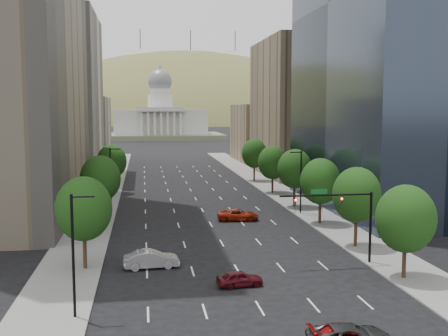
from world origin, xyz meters
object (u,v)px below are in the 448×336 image
car_maroon (240,279)px  car_red_far (238,215)px  traffic_signal (346,212)px  capitol (160,121)px  car_red_near (345,335)px  car_silver (151,259)px

car_maroon → car_red_far: bearing=-16.9°
traffic_signal → capitol: size_ratio=0.15×
traffic_signal → car_red_near: bearing=-111.1°
car_red_near → car_red_far: size_ratio=0.84×
capitol → car_red_near: size_ratio=12.91×
traffic_signal → capitol: 219.99m
car_red_near → car_silver: (-11.86, 18.64, 0.18)m
car_red_near → car_red_far: bearing=-0.3°
car_silver → car_red_far: car_silver is taller
car_maroon → car_silver: bearing=41.3°
car_maroon → car_silver: size_ratio=0.76×
capitol → car_maroon: (-0.62, -224.53, -7.91)m
traffic_signal → car_red_near: size_ratio=1.96×
car_red_far → traffic_signal: bearing=-157.6°
traffic_signal → car_silver: 19.00m
car_red_near → car_silver: size_ratio=0.90×
car_red_near → traffic_signal: bearing=-21.4°
traffic_signal → capitol: bearing=92.7°
car_silver → car_red_far: 23.44m
car_red_near → car_silver: car_silver is taller
capitol → car_red_far: 198.05m
traffic_signal → car_red_near: 18.81m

